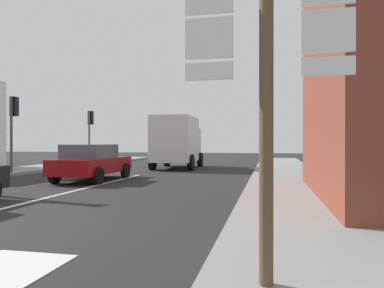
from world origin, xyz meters
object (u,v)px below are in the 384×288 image
delivery_truck (177,141)px  traffic_light_far_left (90,125)px  sedan_far (92,162)px  traffic_light_near_left (13,117)px  route_sign_post (266,106)px

delivery_truck → traffic_light_far_left: size_ratio=1.38×
sedan_far → traffic_light_far_left: traffic_light_far_left is taller
delivery_truck → traffic_light_near_left: bearing=-135.4°
traffic_light_far_left → traffic_light_near_left: traffic_light_near_left is taller
route_sign_post → traffic_light_near_left: traffic_light_near_left is taller
route_sign_post → traffic_light_far_left: bearing=122.1°
sedan_far → traffic_light_near_left: (-4.66, 1.27, 1.97)m
delivery_truck → traffic_light_far_left: (-6.31, 1.22, 1.06)m
sedan_far → traffic_light_far_left: 10.08m
delivery_truck → traffic_light_near_left: 8.94m
sedan_far → delivery_truck: 7.74m
traffic_light_far_left → traffic_light_near_left: size_ratio=0.99×
delivery_truck → traffic_light_near_left: size_ratio=1.37×
traffic_light_near_left → route_sign_post: bearing=-43.8°
route_sign_post → traffic_light_far_left: (-11.68, 18.64, 0.80)m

